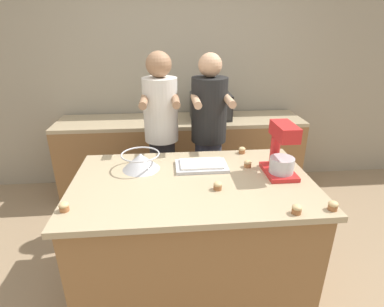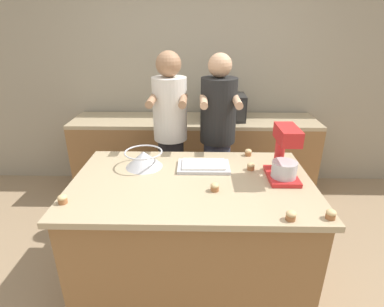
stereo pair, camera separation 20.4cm
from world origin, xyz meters
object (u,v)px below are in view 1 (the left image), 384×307
cupcake_0 (333,206)px  cupcake_5 (218,186)px  stand_mixer (281,152)px  person_left (162,141)px  microwave_oven (211,106)px  mixing_bowl (141,161)px  cupcake_4 (248,164)px  cupcake_2 (242,150)px  cupcake_3 (297,209)px  baking_tray (201,165)px  person_right (208,141)px  cupcake_1 (64,207)px

cupcake_0 → cupcake_5: size_ratio=1.00×
stand_mixer → cupcake_5: stand_mixer is taller
person_left → microwave_oven: person_left is taller
mixing_bowl → cupcake_4: bearing=-3.0°
cupcake_2 → cupcake_5: size_ratio=1.00×
cupcake_0 → cupcake_4: same height
cupcake_0 → cupcake_3: 0.22m
baking_tray → cupcake_5: 0.34m
person_left → baking_tray: bearing=-63.6°
person_left → stand_mixer: bearing=-41.9°
cupcake_3 → cupcake_5: (-0.40, 0.31, 0.00)m
person_right → cupcake_1: size_ratio=30.20×
stand_mixer → cupcake_1: 1.45m
person_left → cupcake_3: person_left is taller
cupcake_2 → stand_mixer: bearing=-66.3°
cupcake_1 → cupcake_5: 0.94m
mixing_bowl → cupcake_5: size_ratio=5.05×
microwave_oven → cupcake_0: (0.43, -1.92, -0.11)m
mixing_bowl → cupcake_2: (0.82, 0.22, -0.04)m
cupcake_1 → mixing_bowl: bearing=52.3°
person_left → cupcake_0: bearing=-51.2°
person_left → cupcake_5: person_left is taller
stand_mixer → cupcake_2: size_ratio=6.69×
stand_mixer → mixing_bowl: size_ratio=1.32×
cupcake_0 → cupcake_4: 0.70m
stand_mixer → cupcake_4: size_ratio=6.69×
person_left → cupcake_4: (0.65, -0.63, 0.03)m
person_right → cupcake_2: 0.43m
person_right → cupcake_2: person_right is taller
cupcake_1 → cupcake_2: bearing=31.4°
person_left → cupcake_5: (0.37, -0.94, 0.03)m
cupcake_1 → cupcake_4: size_ratio=1.00×
baking_tray → microwave_oven: 1.32m
mixing_bowl → cupcake_3: 1.13m
baking_tray → cupcake_1: size_ratio=6.87×
person_right → microwave_oven: person_right is taller
mixing_bowl → cupcake_4: 0.80m
person_left → cupcake_2: bearing=-28.3°
person_right → cupcake_3: bearing=-75.3°
cupcake_3 → cupcake_5: 0.51m
stand_mixer → cupcake_4: bearing=146.5°
cupcake_3 → mixing_bowl: bearing=144.1°
stand_mixer → cupcake_0: stand_mixer is taller
cupcake_3 → cupcake_5: same height
person_right → mixing_bowl: 0.84m
person_right → baking_tray: 0.62m
microwave_oven → cupcake_0: microwave_oven is taller
person_left → cupcake_1: 1.24m
mixing_bowl → cupcake_0: bearing=-29.6°
cupcake_4 → cupcake_5: 0.42m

